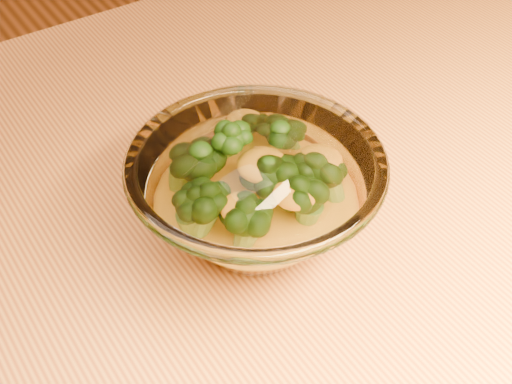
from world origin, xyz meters
TOP-DOWN VIEW (x-y plane):
  - table at (0.00, 0.00)m, footprint 1.20×0.80m
  - glass_bowl at (0.02, -0.02)m, footprint 0.20×0.20m
  - cheese_sauce at (0.02, -0.02)m, footprint 0.12×0.12m
  - broccoli_heap at (0.02, -0.01)m, footprint 0.14×0.13m

SIDE VIEW (x-z plane):
  - table at x=0.00m, z-range 0.28..1.03m
  - cheese_sauce at x=0.02m, z-range 0.76..0.79m
  - glass_bowl at x=0.02m, z-range 0.75..0.84m
  - broccoli_heap at x=0.02m, z-range 0.78..0.84m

